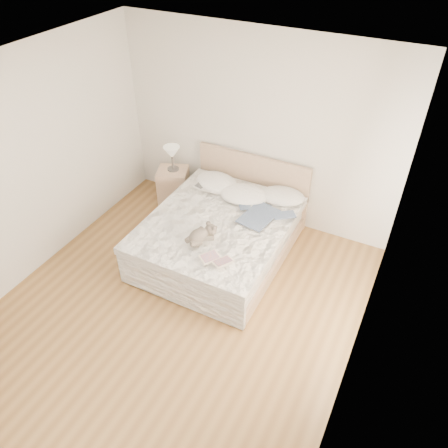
{
  "coord_description": "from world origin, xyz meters",
  "views": [
    {
      "loc": [
        2.07,
        -2.78,
        4.01
      ],
      "look_at": [
        0.12,
        1.05,
        0.62
      ],
      "focal_mm": 35.0,
      "sensor_mm": 36.0,
      "label": 1
    }
  ],
  "objects": [
    {
      "name": "window",
      "position": [
        1.99,
        0.3,
        1.45
      ],
      "size": [
        0.02,
        1.3,
        1.1
      ],
      "primitive_type": "cube",
      "color": "white",
      "rests_on": "wall_right"
    },
    {
      "name": "teddy_bear",
      "position": [
        0.01,
        0.61,
        0.65
      ],
      "size": [
        0.36,
        0.41,
        0.18
      ],
      "primitive_type": null,
      "rotation": [
        0.0,
        0.0,
        -0.4
      ],
      "color": "#5F5349",
      "rests_on": "bed"
    },
    {
      "name": "table_lamp",
      "position": [
        -1.22,
        1.96,
        0.83
      ],
      "size": [
        0.32,
        0.32,
        0.38
      ],
      "color": "#48423E",
      "rests_on": "nightstand"
    },
    {
      "name": "nightstand",
      "position": [
        -1.22,
        1.93,
        0.28
      ],
      "size": [
        0.57,
        0.54,
        0.56
      ],
      "primitive_type": "cube",
      "rotation": [
        0.0,
        0.0,
        0.38
      ],
      "color": "tan",
      "rests_on": "floor"
    },
    {
      "name": "pillow_right",
      "position": [
        0.55,
        1.93,
        0.64
      ],
      "size": [
        0.69,
        0.54,
        0.18
      ],
      "primitive_type": "ellipsoid",
      "rotation": [
        0.0,
        0.0,
        0.19
      ],
      "color": "white",
      "rests_on": "bed"
    },
    {
      "name": "blouse",
      "position": [
        0.44,
        1.39,
        0.63
      ],
      "size": [
        0.65,
        0.69,
        0.02
      ],
      "primitive_type": null,
      "rotation": [
        0.0,
        0.0,
        -0.15
      ],
      "color": "#394966",
      "rests_on": "bed"
    },
    {
      "name": "floor",
      "position": [
        0.0,
        0.0,
        0.0
      ],
      "size": [
        4.0,
        4.5,
        0.0
      ],
      "primitive_type": "cube",
      "color": "brown",
      "rests_on": "ground"
    },
    {
      "name": "childrens_book",
      "position": [
        0.34,
        0.42,
        0.63
      ],
      "size": [
        0.41,
        0.37,
        0.02
      ],
      "primitive_type": "cube",
      "rotation": [
        0.0,
        0.0,
        -0.56
      ],
      "color": "beige",
      "rests_on": "bed"
    },
    {
      "name": "wall_right",
      "position": [
        2.0,
        0.0,
        1.35
      ],
      "size": [
        0.02,
        4.5,
        2.7
      ],
      "primitive_type": "cube",
      "color": "silver",
      "rests_on": "ground"
    },
    {
      "name": "photo_book",
      "position": [
        -0.49,
        1.67,
        0.63
      ],
      "size": [
        0.32,
        0.23,
        0.02
      ],
      "primitive_type": "cube",
      "rotation": [
        0.0,
        0.0,
        -0.07
      ],
      "color": "white",
      "rests_on": "bed"
    },
    {
      "name": "bed",
      "position": [
        0.0,
        1.19,
        0.31
      ],
      "size": [
        1.72,
        2.14,
        1.0
      ],
      "color": "tan",
      "rests_on": "floor"
    },
    {
      "name": "wall_left",
      "position": [
        -2.0,
        0.0,
        1.35
      ],
      "size": [
        0.02,
        4.5,
        2.7
      ],
      "primitive_type": "cube",
      "color": "silver",
      "rests_on": "ground"
    },
    {
      "name": "wall_back",
      "position": [
        0.0,
        2.25,
        1.35
      ],
      "size": [
        4.0,
        0.02,
        2.7
      ],
      "primitive_type": "cube",
      "color": "silver",
      "rests_on": "ground"
    },
    {
      "name": "ceiling",
      "position": [
        0.0,
        0.0,
        2.7
      ],
      "size": [
        4.0,
        4.5,
        0.0
      ],
      "primitive_type": "cube",
      "color": "white",
      "rests_on": "ground"
    },
    {
      "name": "pillow_left",
      "position": [
        -0.39,
        1.83,
        0.64
      ],
      "size": [
        0.76,
        0.61,
        0.2
      ],
      "primitive_type": "ellipsoid",
      "rotation": [
        0.0,
        0.0,
        -0.25
      ],
      "color": "white",
      "rests_on": "bed"
    },
    {
      "name": "pillow_middle",
      "position": [
        0.07,
        1.73,
        0.64
      ],
      "size": [
        0.75,
        0.59,
        0.2
      ],
      "primitive_type": "ellipsoid",
      "rotation": [
        0.0,
        0.0,
        0.19
      ],
      "color": "white",
      "rests_on": "bed"
    }
  ]
}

